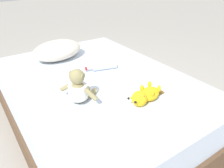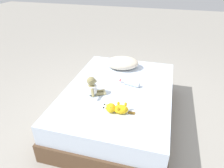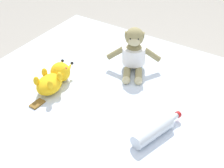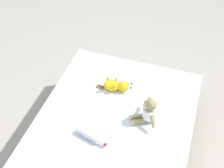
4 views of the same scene
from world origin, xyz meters
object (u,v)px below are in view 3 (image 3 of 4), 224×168
Objects in this scene: bed at (142,146)px; plush_yellow_creature at (54,79)px; glass_bottle at (154,131)px; plush_monkey at (134,53)px.

bed is 0.55m from plush_yellow_creature.
bed is 5.55× the size of plush_yellow_creature.
glass_bottle reaches higher than bed.
bed is 0.47m from plush_monkey.
plush_yellow_creature is at bearing -94.37° from glass_bottle.
plush_yellow_creature is (0.09, -0.46, 0.28)m from bed.
plush_monkey is 0.81× the size of plush_yellow_creature.
glass_bottle is (0.04, 0.57, -0.02)m from plush_yellow_creature.
glass_bottle is at bearing 39.60° from plush_monkey.
plush_monkey is at bearing 144.76° from plush_yellow_creature.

